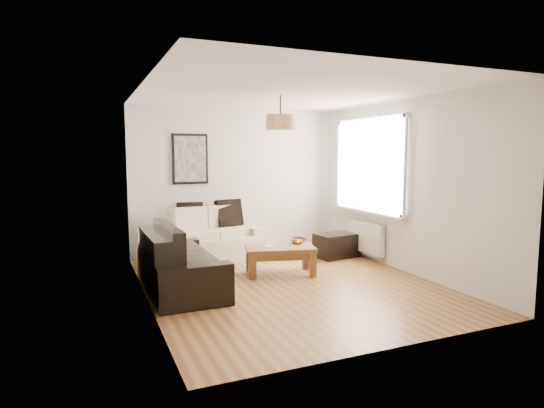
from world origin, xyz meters
name	(u,v)px	position (x,y,z in m)	size (l,w,h in m)	color
floor	(289,284)	(0.00, 0.00, 0.00)	(4.50, 4.50, 0.00)	brown
ceiling	(290,92)	(0.00, 0.00, 2.60)	(3.80, 4.50, 0.00)	white
wall_back	(237,181)	(0.00, 2.25, 1.30)	(3.80, 0.04, 2.60)	silver
wall_front	(396,209)	(0.00, -2.25, 1.30)	(3.80, 0.04, 2.60)	silver
wall_left	(145,195)	(-1.90, 0.00, 1.30)	(0.04, 4.50, 2.60)	silver
wall_right	(402,186)	(1.90, 0.00, 1.30)	(0.04, 4.50, 2.60)	silver
window_bay	(370,165)	(1.86, 0.80, 1.60)	(0.14, 1.90, 1.60)	white
radiator	(366,237)	(1.82, 0.80, 0.38)	(0.10, 0.90, 0.52)	white
poster	(190,159)	(-0.85, 2.22, 1.70)	(0.62, 0.04, 0.87)	black
pendant_shade	(280,122)	(0.00, 0.30, 2.23)	(0.40, 0.40, 0.20)	tan
loveseat_cream	(210,236)	(-0.63, 1.78, 0.42)	(1.68, 0.92, 0.83)	#C4B39D
sofa_leather	(180,260)	(-1.43, 0.33, 0.39)	(1.82, 0.88, 0.79)	black
coffee_table	(280,260)	(0.10, 0.52, 0.21)	(1.01, 0.55, 0.41)	brown
ottoman	(336,245)	(1.45, 1.15, 0.20)	(0.72, 0.46, 0.41)	black
cushion_left	(190,216)	(-0.93, 1.98, 0.75)	(0.44, 0.14, 0.44)	black
cushion_right	(229,213)	(-0.24, 1.98, 0.76)	(0.46, 0.14, 0.46)	black
fruit_bowl	(297,240)	(0.48, 0.72, 0.45)	(0.27, 0.27, 0.07)	black
orange_a	(298,242)	(0.41, 0.57, 0.45)	(0.08, 0.08, 0.08)	orange
orange_b	(301,241)	(0.46, 0.56, 0.45)	(0.07, 0.07, 0.07)	orange
orange_c	(294,241)	(0.39, 0.64, 0.45)	(0.07, 0.07, 0.07)	orange
papers	(269,245)	(-0.03, 0.66, 0.42)	(0.20, 0.14, 0.01)	beige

